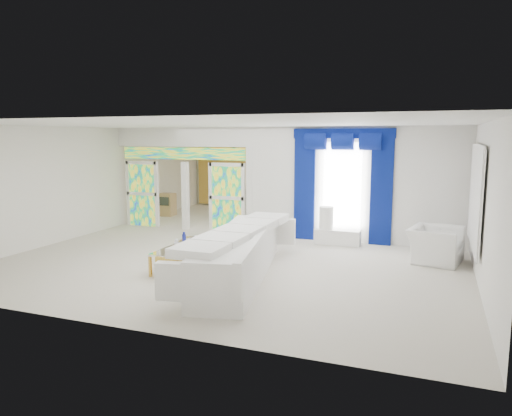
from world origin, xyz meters
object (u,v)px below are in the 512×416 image
at_px(white_sofa, 240,255).
at_px(coffee_table, 187,256).
at_px(grand_piano, 258,201).
at_px(console_table, 337,237).
at_px(armchair, 435,245).

height_order(white_sofa, coffee_table, white_sofa).
relative_size(white_sofa, grand_piano, 2.16).
bearing_deg(console_table, coffee_table, -128.68).
height_order(white_sofa, grand_piano, grand_piano).
relative_size(coffee_table, armchair, 1.68).
height_order(console_table, armchair, armchair).
distance_m(coffee_table, armchair, 5.43).
distance_m(console_table, grand_piano, 5.03).
distance_m(white_sofa, coffee_table, 1.40).
bearing_deg(armchair, console_table, 79.68).
relative_size(console_table, armchair, 0.98).
distance_m(white_sofa, grand_piano, 7.46).
distance_m(coffee_table, grand_piano, 6.87).
distance_m(coffee_table, console_table, 4.13).
distance_m(white_sofa, armchair, 4.41).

